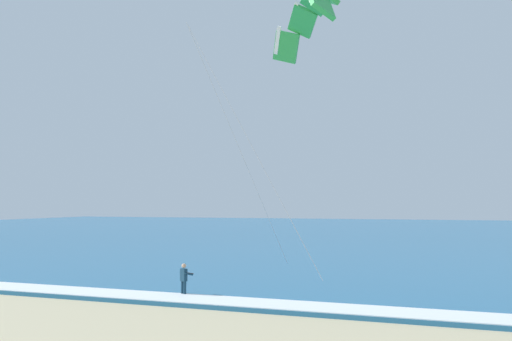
{
  "coord_description": "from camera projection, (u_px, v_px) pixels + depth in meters",
  "views": [
    {
      "loc": [
        6.58,
        -7.05,
        4.6
      ],
      "look_at": [
        -0.77,
        16.22,
        6.33
      ],
      "focal_mm": 33.11,
      "sensor_mm": 36.0,
      "label": 1
    }
  ],
  "objects": [
    {
      "name": "surf_foam",
      "position": [
        252.0,
        303.0,
        20.95
      ],
      "size": [
        200.0,
        1.95,
        0.04
      ],
      "primitive_type": "cube",
      "color": "white",
      "rests_on": "sea"
    },
    {
      "name": "surfboard",
      "position": [
        183.0,
        298.0,
        22.91
      ],
      "size": [
        1.04,
        1.44,
        0.09
      ],
      "color": "white",
      "rests_on": "ground"
    },
    {
      "name": "sea",
      "position": [
        364.0,
        231.0,
        77.06
      ],
      "size": [
        200.0,
        120.0,
        0.2
      ],
      "primitive_type": "cube",
      "color": "teal",
      "rests_on": "ground"
    },
    {
      "name": "kitesurfer",
      "position": [
        184.0,
        279.0,
        22.98
      ],
      "size": [
        0.67,
        0.67,
        1.69
      ],
      "color": "#143347",
      "rests_on": "ground"
    },
    {
      "name": "kite_primary",
      "position": [
        307.0,
        14.0,
        25.08
      ],
      "size": [
        7.8,
        7.29,
        14.71
      ],
      "color": "green"
    }
  ]
}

